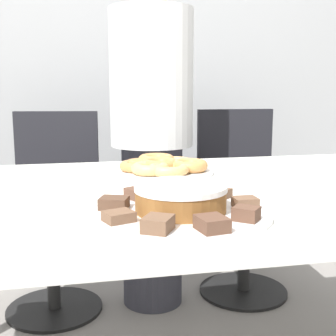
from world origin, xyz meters
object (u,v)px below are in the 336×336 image
at_px(office_chair_left, 53,216).
at_px(napkin, 327,171).
at_px(plate_donuts, 160,171).
at_px(frosted_cake, 181,198).
at_px(office_chair_right, 242,205).
at_px(plate_cake, 181,213).
at_px(person_standing, 152,135).

relative_size(office_chair_left, napkin, 6.37).
xyz_separation_m(plate_donuts, frosted_cake, (-0.05, -0.49, 0.03)).
height_order(office_chair_right, napkin, office_chair_right).
bearing_deg(office_chair_left, napkin, -32.96).
bearing_deg(napkin, office_chair_left, 137.41).
bearing_deg(office_chair_left, office_chair_right, 9.67).
distance_m(plate_donuts, frosted_cake, 0.49).
bearing_deg(plate_donuts, office_chair_right, 52.17).
bearing_deg(office_chair_right, frosted_cake, -113.71).
xyz_separation_m(plate_donuts, napkin, (0.53, -0.10, -0.00)).
distance_m(office_chair_right, plate_cake, 1.39).
height_order(office_chair_left, office_chair_right, same).
height_order(plate_cake, frosted_cake, frosted_cake).
relative_size(office_chair_left, plate_cake, 2.33).
distance_m(person_standing, frosted_cake, 1.16).
bearing_deg(office_chair_right, office_chair_left, -177.01).
relative_size(office_chair_right, frosted_cake, 4.58).
height_order(person_standing, frosted_cake, person_standing).
relative_size(person_standing, frosted_cake, 7.78).
relative_size(person_standing, plate_cake, 3.96).
xyz_separation_m(office_chair_right, napkin, (-0.03, -0.82, 0.32)).
distance_m(plate_cake, napkin, 0.69).
bearing_deg(napkin, person_standing, 119.83).
bearing_deg(frosted_cake, office_chair_right, 63.35).
bearing_deg(plate_donuts, frosted_cake, -95.60).
xyz_separation_m(office_chair_right, frosted_cake, (-0.61, -1.21, 0.36)).
bearing_deg(frosted_cake, napkin, 34.14).
xyz_separation_m(person_standing, napkin, (0.43, -0.76, -0.05)).
relative_size(office_chair_right, napkin, 6.37).
distance_m(office_chair_right, napkin, 0.88).
relative_size(person_standing, plate_donuts, 4.51).
bearing_deg(person_standing, frosted_cake, -96.90).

